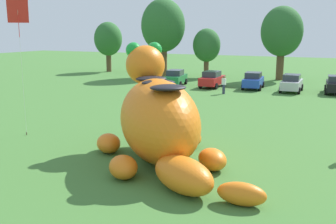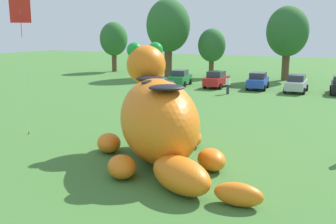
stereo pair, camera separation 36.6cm
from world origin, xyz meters
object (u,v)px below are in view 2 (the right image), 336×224
Objects in this scene: giant_inflatable_creature at (159,119)px; car_green at (180,78)px; spectator_by_cars at (156,83)px; car_silver at (296,83)px; car_red at (216,79)px; tethered_flying_kite at (20,11)px; spectator_mid_field at (228,85)px; car_blue at (258,81)px.

giant_inflatable_creature is 25.92m from car_green.
spectator_by_cars is at bearing 118.29° from giant_inflatable_creature.
car_silver is 2.42× the size of spectator_by_cars.
car_red is 8.10m from car_silver.
tethered_flying_kite is at bearing -85.92° from spectator_by_cars.
giant_inflatable_creature is 24.98m from car_red.
giant_inflatable_creature is 1.21× the size of tethered_flying_kite.
tethered_flying_kite is (-5.60, -19.57, 6.05)m from spectator_mid_field.
giant_inflatable_creature is at bearing -86.27° from car_blue.
car_blue is 25.91m from tethered_flying_kite.
car_green is at bearing 152.04° from spectator_mid_field.
spectator_mid_field and spectator_by_cars have the same top height.
car_green is at bearing 86.18° from spectator_by_cars.
spectator_by_cars is (-0.33, -4.90, -0.01)m from car_green.
car_blue is 2.48× the size of spectator_by_cars.
car_blue is 10.47m from spectator_by_cars.
car_blue is (4.22, 0.72, 0.00)m from car_red.
car_red reaches higher than spectator_by_cars.
giant_inflatable_creature reaches higher than car_red.
car_silver is at bearing 36.17° from spectator_mid_field.
car_red reaches higher than spectator_mid_field.
tethered_flying_kite reaches higher than giant_inflatable_creature.
spectator_mid_field is at bearing -56.89° from car_red.
spectator_mid_field is 21.23m from tethered_flying_kite.
giant_inflatable_creature reaches higher than car_silver.
car_red is 0.97× the size of car_blue.
car_red is 2.41× the size of spectator_by_cars.
car_blue is 3.91m from car_silver.
giant_inflatable_creature is at bearing -67.49° from car_green.
car_blue is 0.55× the size of tethered_flying_kite.
car_red is 0.99× the size of car_silver.
spectator_by_cars is at bearing -156.23° from car_silver.
car_blue is at bearing 7.25° from car_green.
car_green is 4.09m from car_red.
car_silver is 13.65m from spectator_by_cars.
tethered_flying_kite is at bearing -115.33° from car_silver.
car_red is at bearing 123.11° from spectator_mid_field.
tethered_flying_kite is at bearing -87.60° from car_green.
car_blue is at bearing 93.73° from giant_inflatable_creature.
giant_inflatable_creature is 21.64m from spectator_by_cars.
tethered_flying_kite is at bearing 174.43° from giant_inflatable_creature.
spectator_mid_field is (-1.72, -4.54, -0.01)m from car_blue.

